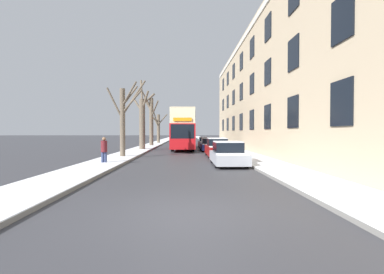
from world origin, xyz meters
name	(u,v)px	position (x,y,z in m)	size (l,w,h in m)	color
ground_plane	(183,213)	(0.00, 0.00, 0.00)	(320.00, 320.00, 0.00)	#38383D
sidewalk_left	(164,140)	(-4.92, 53.00, 0.08)	(2.46, 130.00, 0.16)	slate
sidewalk_right	(207,140)	(4.92, 53.00, 0.08)	(2.46, 130.00, 0.16)	slate
terrace_facade_right	(291,91)	(10.64, 19.39, 6.14)	(9.10, 40.94, 12.28)	tan
bare_tree_left_0	(124,118)	(-4.62, 13.31, 3.06)	(2.85, 2.25, 5.95)	brown
bare_tree_left_1	(142,120)	(-4.65, 21.77, 3.29)	(2.84, 2.34, 7.90)	brown
bare_tree_left_2	(151,119)	(-4.78, 29.76, 3.77)	(2.76, 2.77, 8.08)	brown
bare_tree_left_3	(158,127)	(-4.69, 38.27, 2.85)	(3.06, 3.36, 5.54)	brown
double_decker_bus	(183,128)	(-0.24, 23.58, 2.48)	(2.49, 11.56, 4.39)	red
parked_car_0	(228,154)	(2.60, 9.06, 0.65)	(1.86, 3.99, 1.43)	#9EA3AD
parked_car_1	(217,148)	(2.60, 14.41, 0.69)	(1.68, 4.47, 1.51)	maroon
parked_car_2	(209,145)	(2.60, 21.04, 0.63)	(1.87, 4.41, 1.36)	navy
parked_car_3	(205,143)	(2.60, 26.63, 0.63)	(1.77, 3.92, 1.36)	slate
pedestrian_left_sidewalk	(104,150)	(-4.84, 9.31, 0.92)	(0.37, 0.37, 1.68)	navy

